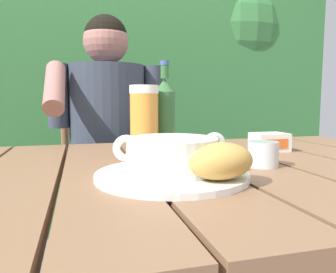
{
  "coord_description": "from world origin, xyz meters",
  "views": [
    {
      "loc": [
        -0.21,
        -0.71,
        0.89
      ],
      "look_at": [
        -0.02,
        -0.01,
        0.81
      ],
      "focal_mm": 35.07,
      "sensor_mm": 36.0,
      "label": 1
    }
  ],
  "objects": [
    {
      "name": "butter_tub",
      "position": [
        0.33,
        0.14,
        0.77
      ],
      "size": [
        0.1,
        0.08,
        0.05
      ],
      "color": "white",
      "rests_on": "dining_table"
    },
    {
      "name": "serving_plate",
      "position": [
        -0.04,
        -0.11,
        0.75
      ],
      "size": [
        0.3,
        0.3,
        0.01
      ],
      "color": "white",
      "rests_on": "dining_table"
    },
    {
      "name": "bread_roll",
      "position": [
        0.03,
        -0.19,
        0.79
      ],
      "size": [
        0.14,
        0.12,
        0.07
      ],
      "color": "#C29445",
      "rests_on": "serving_plate"
    },
    {
      "name": "dining_table",
      "position": [
        0.0,
        0.0,
        0.66
      ],
      "size": [
        1.5,
        0.89,
        0.74
      ],
      "color": "brown",
      "rests_on": "ground_plane"
    },
    {
      "name": "table_knife",
      "position": [
        0.11,
        -0.0,
        0.75
      ],
      "size": [
        0.17,
        0.05,
        0.01
      ],
      "color": "silver",
      "rests_on": "dining_table"
    },
    {
      "name": "chair_near_diner",
      "position": [
        -0.09,
        0.88,
        0.46
      ],
      "size": [
        0.42,
        0.45,
        0.92
      ],
      "color": "brown",
      "rests_on": "ground_plane"
    },
    {
      "name": "water_glass_small",
      "position": [
        0.19,
        -0.06,
        0.77
      ],
      "size": [
        0.07,
        0.07,
        0.06
      ],
      "color": "silver",
      "rests_on": "dining_table"
    },
    {
      "name": "beer_bottle",
      "position": [
        0.02,
        0.17,
        0.85
      ],
      "size": [
        0.06,
        0.06,
        0.26
      ],
      "color": "#306131",
      "rests_on": "dining_table"
    },
    {
      "name": "soup_bowl",
      "position": [
        -0.04,
        -0.11,
        0.79
      ],
      "size": [
        0.23,
        0.18,
        0.08
      ],
      "color": "white",
      "rests_on": "serving_plate"
    },
    {
      "name": "person_eating",
      "position": [
        -0.09,
        0.68,
        0.73
      ],
      "size": [
        0.48,
        0.47,
        1.25
      ],
      "color": "#343D4C",
      "rests_on": "ground_plane"
    },
    {
      "name": "beer_glass",
      "position": [
        -0.05,
        0.13,
        0.84
      ],
      "size": [
        0.07,
        0.07,
        0.19
      ],
      "color": "orange",
      "rests_on": "dining_table"
    },
    {
      "name": "hedge_backdrop",
      "position": [
        0.26,
        1.78,
        1.06
      ],
      "size": [
        3.2,
        0.99,
        1.93
      ],
      "color": "#34713A",
      "rests_on": "ground_plane"
    }
  ]
}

